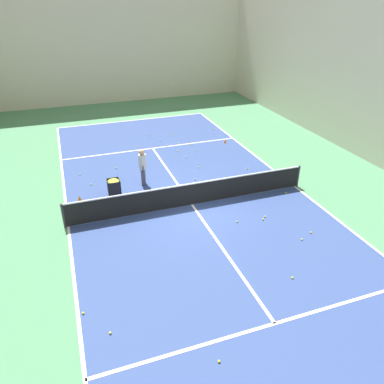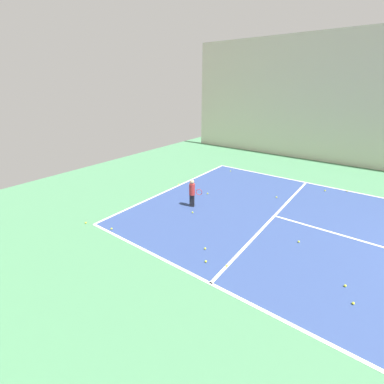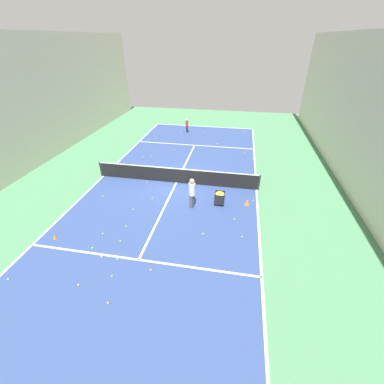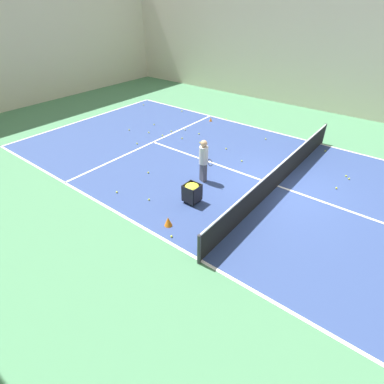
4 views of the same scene
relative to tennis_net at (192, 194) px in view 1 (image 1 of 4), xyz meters
name	(u,v)px [view 1 (image 1 of 4)]	position (x,y,z in m)	size (l,w,h in m)	color
ground_plane	(192,205)	(0.00, 0.00, -0.52)	(38.77, 38.77, 0.00)	#477F56
court_playing_area	(192,205)	(0.00, 0.00, -0.52)	(9.95, 24.38, 0.00)	navy
line_baseline_far	(133,120)	(0.00, 12.19, -0.52)	(9.95, 0.10, 0.00)	white
line_sideline_left	(68,227)	(-4.97, 0.00, -0.52)	(0.10, 24.38, 0.00)	white
line_sideline_right	(295,186)	(4.97, 0.00, -0.52)	(0.10, 24.38, 0.00)	white
line_service_near	(275,323)	(0.00, -6.71, -0.52)	(9.95, 0.10, 0.00)	white
line_service_far	(153,148)	(0.00, 6.71, -0.52)	(9.95, 0.10, 0.00)	white
line_centre_service	(192,205)	(0.00, 0.00, -0.52)	(0.10, 13.41, 0.00)	white
hall_enclosure_far	(115,47)	(0.00, 17.46, 3.62)	(20.33, 0.15, 8.29)	beige
tennis_net	(192,194)	(0.00, 0.00, 0.00)	(10.25, 0.10, 1.01)	#2D2D33
coach_at_net	(143,165)	(-1.47, 2.50, 0.47)	(0.44, 0.71, 1.73)	#4C4C56
ball_cart	(114,184)	(-2.90, 1.94, -0.01)	(0.53, 0.53, 0.74)	black
training_cone_0	(80,199)	(-4.39, 1.74, -0.36)	(0.26, 0.26, 0.33)	orange
training_cone_1	(225,141)	(4.22, 6.15, -0.40)	(0.17, 0.17, 0.24)	orange
tennis_ball_1	(219,361)	(-1.88, -7.30, -0.49)	(0.07, 0.07, 0.07)	yellow
tennis_ball_2	(191,117)	(3.93, 11.46, -0.49)	(0.07, 0.07, 0.07)	yellow
tennis_ball_3	(166,145)	(0.86, 6.86, -0.49)	(0.07, 0.07, 0.07)	yellow
tennis_ball_4	(195,179)	(0.91, 2.13, -0.49)	(0.07, 0.07, 0.07)	yellow
tennis_ball_6	(80,174)	(-4.17, 4.51, -0.49)	(0.07, 0.07, 0.07)	yellow
tennis_ball_8	(286,193)	(4.23, -0.47, -0.49)	(0.07, 0.07, 0.07)	yellow
tennis_ball_9	(199,167)	(1.55, 3.36, -0.49)	(0.07, 0.07, 0.07)	yellow
tennis_ball_11	(149,135)	(0.31, 8.83, -0.49)	(0.07, 0.07, 0.07)	yellow
tennis_ball_12	(263,219)	(2.22, -2.04, -0.49)	(0.07, 0.07, 0.07)	yellow
tennis_ball_13	(302,239)	(2.87, -3.68, -0.49)	(0.07, 0.07, 0.07)	yellow
tennis_ball_15	(237,222)	(1.19, -1.85, -0.49)	(0.07, 0.07, 0.07)	yellow
tennis_ball_16	(197,150)	(2.22, 5.49, -0.49)	(0.07, 0.07, 0.07)	yellow
tennis_ball_19	(139,146)	(-0.68, 7.16, -0.49)	(0.07, 0.07, 0.07)	yellow
tennis_ball_20	(311,232)	(3.44, -3.42, -0.49)	(0.07, 0.07, 0.07)	yellow
tennis_ball_21	(174,135)	(1.74, 8.33, -0.49)	(0.07, 0.07, 0.07)	yellow
tennis_ball_22	(292,278)	(1.43, -5.32, -0.49)	(0.07, 0.07, 0.07)	yellow
tennis_ball_23	(110,333)	(-4.23, -5.58, -0.49)	(0.07, 0.07, 0.07)	yellow
tennis_ball_24	(91,184)	(-3.78, 3.22, -0.49)	(0.07, 0.07, 0.07)	yellow
tennis_ball_26	(72,209)	(-4.75, 1.28, -0.49)	(0.07, 0.07, 0.07)	yellow
tennis_ball_27	(191,145)	(2.21, 6.44, -0.49)	(0.07, 0.07, 0.07)	yellow
tennis_ball_28	(116,168)	(-2.40, 4.65, -0.49)	(0.07, 0.07, 0.07)	yellow
tennis_ball_29	(229,194)	(1.83, 0.32, -0.49)	(0.07, 0.07, 0.07)	yellow
tennis_ball_30	(186,157)	(1.35, 4.77, -0.49)	(0.07, 0.07, 0.07)	yellow
tennis_ball_31	(265,217)	(2.38, -1.89, -0.49)	(0.07, 0.07, 0.07)	yellow
tennis_ball_32	(178,151)	(1.20, 5.81, -0.49)	(0.07, 0.07, 0.07)	yellow
tennis_ball_33	(241,144)	(5.01, 5.58, -0.49)	(0.07, 0.07, 0.07)	yellow
tennis_ball_34	(247,169)	(3.78, 2.39, -0.49)	(0.07, 0.07, 0.07)	yellow
tennis_ball_36	(214,129)	(4.50, 8.58, -0.49)	(0.07, 0.07, 0.07)	yellow
tennis_ball_37	(160,140)	(0.71, 7.72, -0.49)	(0.07, 0.07, 0.07)	yellow
tennis_ball_38	(178,143)	(1.57, 6.87, -0.49)	(0.07, 0.07, 0.07)	yellow
tennis_ball_39	(83,313)	(-4.83, -4.65, -0.49)	(0.07, 0.07, 0.07)	yellow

